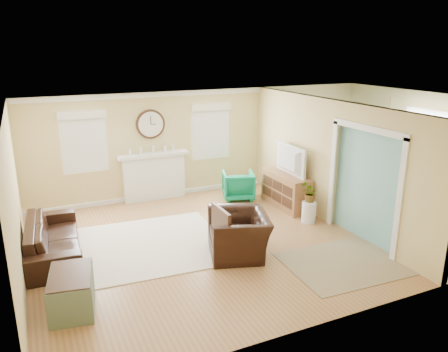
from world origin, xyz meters
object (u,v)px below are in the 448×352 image
Objects in this scene: green_chair at (238,185)px; dining_table at (385,198)px; sofa at (53,238)px; eames_chair at (239,234)px; credenza at (286,190)px.

green_chair reaches higher than dining_table.
sofa is 4.58m from green_chair.
eames_chair is 1.56× the size of green_chair.
dining_table is (1.87, -1.24, -0.08)m from credenza.
sofa is 7.05m from dining_table.
eames_chair is 2.70m from credenza.
credenza is (0.76, -0.97, 0.06)m from green_chair.
dining_table is at bearing -93.55° from sofa.
dining_table is at bearing -33.45° from credenza.
credenza reaches higher than green_chair.
credenza is at bearing 147.26° from eames_chair.
eames_chair reaches higher than sofa.
sofa is at bearing 35.96° from green_chair.
eames_chair is at bearing 101.40° from dining_table.
green_chair is 1.23m from credenza.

